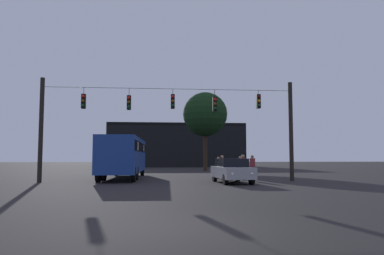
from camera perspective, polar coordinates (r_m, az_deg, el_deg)
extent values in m
plane|color=black|center=(33.01, -4.00, -7.45)|extent=(168.00, 168.00, 0.00)
cylinder|color=black|center=(25.04, -22.71, -0.30)|extent=(0.28, 0.28, 6.73)
cylinder|color=black|center=(25.48, 15.34, -0.56)|extent=(0.28, 0.28, 6.73)
cylinder|color=black|center=(24.24, -3.48, 6.10)|extent=(16.47, 0.02, 0.02)
cylinder|color=black|center=(24.69, -16.69, 5.56)|extent=(0.03, 0.03, 0.43)
cube|color=black|center=(24.58, -16.73, 3.97)|extent=(0.26, 0.32, 0.95)
sphere|color=red|center=(24.45, -16.80, 4.73)|extent=(0.20, 0.20, 0.20)
sphere|color=#5B3D0C|center=(24.41, -16.81, 4.04)|extent=(0.20, 0.20, 0.20)
sphere|color=#0C4219|center=(24.37, -16.83, 3.34)|extent=(0.20, 0.20, 0.20)
cylinder|color=black|center=(24.27, -9.89, 5.55)|extent=(0.03, 0.03, 0.48)
cube|color=black|center=(24.16, -9.91, 3.88)|extent=(0.26, 0.32, 0.95)
sphere|color=red|center=(24.03, -9.94, 4.65)|extent=(0.20, 0.20, 0.20)
sphere|color=#5B3D0C|center=(23.98, -9.95, 3.94)|extent=(0.20, 0.20, 0.20)
sphere|color=#0C4219|center=(23.94, -9.96, 3.23)|extent=(0.20, 0.20, 0.20)
cylinder|color=black|center=(24.21, -3.05, 5.65)|extent=(0.03, 0.03, 0.36)
cube|color=black|center=(24.11, -3.06, 4.12)|extent=(0.26, 0.32, 0.95)
sphere|color=red|center=(23.98, -3.04, 4.89)|extent=(0.20, 0.20, 0.20)
sphere|color=#5B3D0C|center=(23.93, -3.04, 4.19)|extent=(0.20, 0.20, 0.20)
sphere|color=#0C4219|center=(23.88, -3.04, 3.47)|extent=(0.20, 0.20, 0.20)
cylinder|color=black|center=(24.46, 3.59, 5.37)|extent=(0.03, 0.03, 0.51)
cube|color=black|center=(24.35, 3.60, 3.68)|extent=(0.26, 0.32, 0.95)
sphere|color=red|center=(24.22, 3.66, 4.45)|extent=(0.20, 0.20, 0.20)
sphere|color=#5B3D0C|center=(24.17, 3.66, 3.74)|extent=(0.20, 0.20, 0.20)
sphere|color=#0C4219|center=(24.13, 3.66, 3.04)|extent=(0.20, 0.20, 0.20)
cylinder|color=black|center=(25.11, 10.40, 5.45)|extent=(0.03, 0.03, 0.27)
cube|color=black|center=(25.01, 10.42, 4.08)|extent=(0.26, 0.32, 0.95)
sphere|color=#510A0A|center=(24.89, 10.52, 4.82)|extent=(0.20, 0.20, 0.20)
sphere|color=orange|center=(24.84, 10.53, 4.14)|extent=(0.20, 0.20, 0.20)
sphere|color=#0C4219|center=(24.80, 10.54, 3.45)|extent=(0.20, 0.20, 0.20)
cube|color=navy|center=(27.98, -10.65, -4.31)|extent=(2.76, 11.06, 2.50)
cube|color=black|center=(27.99, -10.63, -3.06)|extent=(2.78, 10.40, 0.70)
cylinder|color=black|center=(32.07, -11.82, -6.56)|extent=(0.30, 1.01, 1.00)
cylinder|color=black|center=(31.84, -7.83, -6.63)|extent=(0.30, 1.01, 1.00)
cylinder|color=black|center=(25.99, -13.72, -6.99)|extent=(0.30, 1.01, 1.00)
cylinder|color=black|center=(25.70, -8.80, -7.10)|extent=(0.30, 1.01, 1.00)
cylinder|color=black|center=(24.04, -14.53, -7.18)|extent=(0.30, 1.01, 1.00)
cylinder|color=black|center=(23.73, -9.22, -7.30)|extent=(0.30, 1.01, 1.00)
cube|color=beige|center=(31.27, -9.91, -3.23)|extent=(2.58, 0.86, 0.56)
cube|color=beige|center=(25.26, -11.37, -2.88)|extent=(2.58, 0.86, 0.56)
cube|color=#99999E|center=(22.81, 6.33, -7.04)|extent=(2.10, 4.42, 0.68)
cube|color=black|center=(22.94, 6.21, -5.53)|extent=(1.74, 2.43, 0.52)
cylinder|color=black|center=(21.70, 9.38, -8.03)|extent=(0.26, 0.65, 0.64)
cylinder|color=black|center=(21.26, 5.29, -8.14)|extent=(0.26, 0.65, 0.64)
cylinder|color=black|center=(24.41, 7.24, -7.67)|extent=(0.26, 0.65, 0.64)
cylinder|color=black|center=(24.01, 3.59, -7.75)|extent=(0.26, 0.65, 0.64)
sphere|color=white|center=(20.97, 9.40, -7.22)|extent=(0.18, 0.18, 0.18)
sphere|color=white|center=(20.64, 6.34, -7.29)|extent=(0.18, 0.18, 0.18)
cylinder|color=black|center=(26.17, 4.84, -7.25)|extent=(0.14, 0.14, 0.86)
cylinder|color=black|center=(26.32, 4.73, -7.23)|extent=(0.14, 0.14, 0.86)
cube|color=maroon|center=(26.22, 4.77, -5.60)|extent=(0.29, 0.39, 0.64)
sphere|color=#8C6B51|center=(26.21, 4.77, -4.65)|extent=(0.23, 0.23, 0.23)
cylinder|color=black|center=(26.38, 7.62, -7.23)|extent=(0.14, 0.14, 0.83)
cylinder|color=black|center=(26.24, 7.76, -7.24)|extent=(0.14, 0.14, 0.83)
cube|color=#4C4C56|center=(26.29, 7.67, -5.66)|extent=(0.30, 0.40, 0.62)
sphere|color=#8C6B51|center=(26.28, 7.66, -4.73)|extent=(0.22, 0.22, 0.22)
cylinder|color=black|center=(27.22, 4.27, -7.21)|extent=(0.14, 0.14, 0.80)
cylinder|color=black|center=(27.37, 4.13, -7.20)|extent=(0.14, 0.14, 0.80)
cube|color=black|center=(27.27, 4.19, -5.74)|extent=(0.32, 0.41, 0.60)
sphere|color=#8C6B51|center=(27.27, 4.19, -4.89)|extent=(0.22, 0.22, 0.22)
cylinder|color=black|center=(27.68, 9.63, -7.04)|extent=(0.14, 0.14, 0.87)
cylinder|color=black|center=(27.80, 9.42, -7.04)|extent=(0.14, 0.14, 0.87)
cube|color=maroon|center=(27.72, 9.50, -5.47)|extent=(0.36, 0.42, 0.65)
sphere|color=#8C6B51|center=(27.71, 9.49, -4.56)|extent=(0.23, 0.23, 0.23)
cylinder|color=black|center=(25.44, 8.15, -7.27)|extent=(0.14, 0.14, 0.88)
cylinder|color=black|center=(25.59, 8.02, -7.25)|extent=(0.14, 0.14, 0.88)
cube|color=maroon|center=(25.49, 8.06, -5.54)|extent=(0.29, 0.39, 0.66)
sphere|color=#8C6B51|center=(25.49, 8.05, -4.53)|extent=(0.24, 0.24, 0.24)
cube|color=black|center=(62.80, -2.59, -3.14)|extent=(22.11, 11.77, 6.55)
cube|color=black|center=(62.99, -2.58, 0.07)|extent=(22.11, 11.77, 0.50)
cylinder|color=#2D2116|center=(42.54, 2.10, -3.59)|extent=(0.49, 0.49, 4.81)
sphere|color=black|center=(42.83, 2.09, 2.09)|extent=(5.24, 5.24, 5.24)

